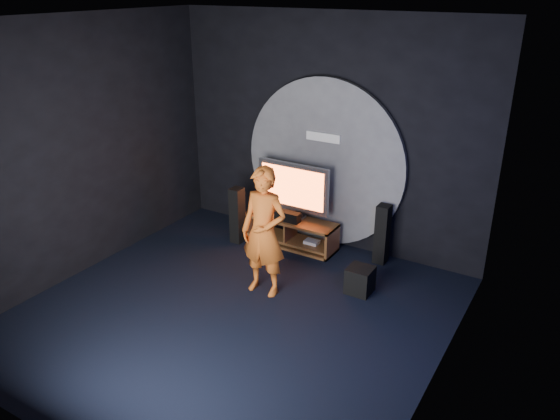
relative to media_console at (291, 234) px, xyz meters
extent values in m
plane|color=black|center=(0.34, -2.05, -0.19)|extent=(5.00, 5.00, 0.00)
cube|color=black|center=(0.34, 0.45, 1.56)|extent=(5.00, 0.04, 3.50)
cube|color=black|center=(0.34, -4.55, 1.56)|extent=(5.00, 0.04, 3.50)
cube|color=black|center=(-2.16, -2.05, 1.56)|extent=(0.04, 5.00, 3.50)
cube|color=black|center=(2.84, -2.05, 1.56)|extent=(0.04, 5.00, 3.50)
cube|color=black|center=(0.34, -2.05, 3.31)|extent=(5.00, 5.00, 0.01)
cylinder|color=#515156|center=(0.34, 0.39, 1.11)|extent=(2.60, 0.08, 2.60)
cube|color=white|center=(0.34, 0.34, 1.53)|extent=(0.55, 0.03, 0.13)
cube|color=brown|center=(-0.01, 0.00, 0.24)|extent=(1.49, 0.45, 0.04)
cube|color=brown|center=(-0.01, 0.00, -0.09)|extent=(1.45, 0.42, 0.04)
cube|color=brown|center=(-0.73, 0.00, 0.03)|extent=(0.04, 0.45, 0.45)
cube|color=brown|center=(0.72, 0.00, 0.03)|extent=(0.04, 0.45, 0.45)
cube|color=brown|center=(-0.01, 0.00, 0.07)|extent=(0.03, 0.40, 0.29)
cube|color=brown|center=(-0.01, 0.00, -0.17)|extent=(1.49, 0.45, 0.04)
cube|color=white|center=(0.37, 0.00, -0.05)|extent=(0.22, 0.16, 0.05)
cube|color=#A0A1A7|center=(-0.01, 0.07, 0.28)|extent=(0.36, 0.22, 0.04)
cylinder|color=#A0A1A7|center=(-0.01, 0.07, 0.35)|extent=(0.07, 0.07, 0.10)
cube|color=#A0A1A7|center=(-0.01, 0.07, 0.77)|extent=(1.20, 0.06, 0.74)
cube|color=#F45922|center=(-0.01, 0.04, 0.77)|extent=(1.07, 0.01, 0.61)
cube|color=black|center=(-0.01, -0.09, 0.33)|extent=(0.40, 0.15, 0.15)
cube|color=black|center=(-0.55, -0.12, 0.27)|extent=(0.18, 0.05, 0.02)
cube|color=black|center=(-0.79, -0.33, 0.26)|extent=(0.18, 0.20, 0.91)
cube|color=black|center=(1.42, 0.20, 0.26)|extent=(0.18, 0.20, 0.91)
cube|color=black|center=(1.49, -0.74, -0.01)|extent=(0.33, 0.33, 0.36)
imported|color=#CA5A1B|center=(0.39, -1.37, 0.68)|extent=(0.65, 0.44, 1.74)
camera|label=1|loc=(3.84, -6.71, 3.68)|focal=35.00mm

